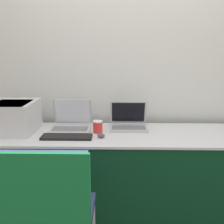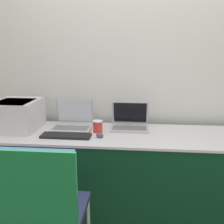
% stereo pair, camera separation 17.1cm
% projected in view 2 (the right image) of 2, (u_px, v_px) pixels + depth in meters
% --- Properties ---
extents(wall_back, '(8.00, 0.05, 2.60)m').
position_uv_depth(wall_back, '(132.00, 68.00, 2.52)').
color(wall_back, silver).
rests_on(wall_back, ground_plane).
extents(table, '(2.51, 0.65, 0.77)m').
position_uv_depth(table, '(129.00, 175.00, 2.32)').
color(table, '#0C381E').
rests_on(table, ground_plane).
extents(printer, '(0.37, 0.42, 0.26)m').
position_uv_depth(printer, '(17.00, 114.00, 2.33)').
color(printer, silver).
rests_on(printer, table).
extents(laptop_left, '(0.35, 0.32, 0.26)m').
position_uv_depth(laptop_left, '(73.00, 122.00, 2.39)').
color(laptop_left, '#B7B7BC').
rests_on(laptop_left, table).
extents(laptop_right, '(0.34, 0.29, 0.23)m').
position_uv_depth(laptop_right, '(130.00, 123.00, 2.38)').
color(laptop_right, '#B7B7BC').
rests_on(laptop_right, table).
extents(external_keyboard, '(0.41, 0.13, 0.02)m').
position_uv_depth(external_keyboard, '(66.00, 136.00, 2.15)').
color(external_keyboard, black).
rests_on(external_keyboard, table).
extents(coffee_cup, '(0.09, 0.09, 0.10)m').
position_uv_depth(coffee_cup, '(98.00, 126.00, 2.26)').
color(coffee_cup, red).
rests_on(coffee_cup, table).
extents(mouse, '(0.06, 0.04, 0.04)m').
position_uv_depth(mouse, '(100.00, 135.00, 2.13)').
color(mouse, '#4C4C51').
rests_on(mouse, table).
extents(chair, '(0.50, 0.46, 0.96)m').
position_uv_depth(chair, '(41.00, 202.00, 1.55)').
color(chair, navy).
rests_on(chair, ground_plane).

